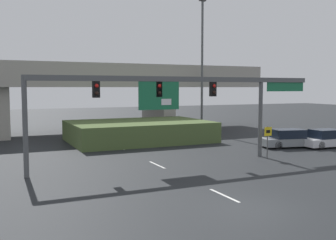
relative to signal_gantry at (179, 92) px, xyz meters
The scene contains 9 objects.
ground_plane 10.58m from the signal_gantry, 98.48° to the right, with size 160.00×160.00×0.00m, color black.
lane_markings 6.33m from the signal_gantry, 108.85° to the left, with size 0.14×41.08×0.01m.
signal_gantry is the anchor object (origin of this frame).
speed_limit_sign 7.10m from the signal_gantry, ahead, with size 0.60×0.11×2.23m.
highway_light_pole_near 17.95m from the signal_gantry, 55.71° to the left, with size 0.70×0.36×14.19m.
overpass_bridge 19.78m from the signal_gantry, 94.07° to the left, with size 39.75×8.40×7.29m.
grass_embankment 11.75m from the signal_gantry, 82.64° to the left, with size 12.27×8.35×1.81m.
parked_sedan_near_right 12.21m from the signal_gantry, 12.56° to the left, with size 5.06×2.86×1.47m.
parked_sedan_mid_right 14.61m from the signal_gantry, ahead, with size 4.51×2.08×1.47m.
Camera 1 is at (-9.58, -12.81, 4.88)m, focal length 42.00 mm.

